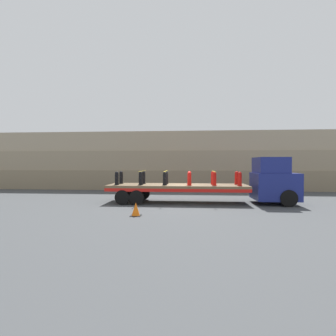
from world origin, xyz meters
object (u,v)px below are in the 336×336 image
Objects in this scene: fire_hydrant_red_far_4 at (213,178)px; fire_hydrant_black_near_0 at (117,178)px; fire_hydrant_black_far_0 at (121,177)px; truck_cab at (275,181)px; fire_hydrant_red_near_3 at (189,179)px; fire_hydrant_red_far_5 at (237,178)px; fire_hydrant_red_far_3 at (189,178)px; fire_hydrant_red_near_4 at (214,179)px; fire_hydrant_red_near_5 at (240,179)px; fire_hydrant_black_near_1 at (141,178)px; fire_hydrant_black_far_2 at (166,178)px; flatbed_trailer at (168,188)px; fire_hydrant_black_near_2 at (165,179)px; fire_hydrant_black_far_1 at (144,178)px; traffic_cone at (136,209)px.

fire_hydrant_black_near_0 is at bearing -170.13° from fire_hydrant_red_far_4.
fire_hydrant_black_near_0 is 1.00× the size of fire_hydrant_black_far_0.
truck_cab is 3.40× the size of fire_hydrant_red_near_3.
fire_hydrant_red_far_5 is at bearing 0.00° from fire_hydrant_black_far_0.
fire_hydrant_red_far_3 is 1.90m from fire_hydrant_red_near_4.
fire_hydrant_red_near_5 is at bearing -34.85° from fire_hydrant_red_far_4.
fire_hydrant_red_far_3 is (0.00, 1.08, 0.00)m from fire_hydrant_red_near_3.
fire_hydrant_black_near_0 and fire_hydrant_red_near_4 have the same top height.
fire_hydrant_red_far_4 is (1.56, 1.08, 0.00)m from fire_hydrant_red_near_3.
fire_hydrant_red_near_5 is (6.23, 0.00, 0.00)m from fire_hydrant_black_near_1.
fire_hydrant_red_near_3 is (1.56, -1.08, 0.00)m from fire_hydrant_black_far_2.
fire_hydrant_red_far_4 is (-3.86, 0.54, 0.15)m from truck_cab.
fire_hydrant_red_near_3 is at bearing -21.31° from flatbed_trailer.
fire_hydrant_black_far_0 is 3.11m from fire_hydrant_black_far_2.
fire_hydrant_black_near_1 and fire_hydrant_black_far_2 have the same top height.
fire_hydrant_red_near_4 is (6.23, 0.00, 0.00)m from fire_hydrant_black_near_0.
fire_hydrant_black_near_2 is 1.00× the size of fire_hydrant_red_near_5.
fire_hydrant_red_far_3 is (1.56, 0.00, 0.00)m from fire_hydrant_black_far_2.
fire_hydrant_red_near_4 is (4.67, 0.00, 0.00)m from fire_hydrant_black_near_1.
fire_hydrant_red_far_5 is (6.23, 1.08, 0.00)m from fire_hydrant_black_near_1.
fire_hydrant_red_near_3 and fire_hydrant_red_far_3 have the same top height.
fire_hydrant_black_far_1 is at bearing 90.00° from fire_hydrant_black_near_1.
fire_hydrant_black_far_1 is at bearing 180.00° from fire_hydrant_red_far_3.
fire_hydrant_red_far_4 is at bearing 180.00° from fire_hydrant_red_far_5.
fire_hydrant_black_far_0 is 1.00× the size of fire_hydrant_red_near_5.
fire_hydrant_red_near_3 is (3.11, -1.08, 0.00)m from fire_hydrant_black_far_1.
fire_hydrant_black_near_1 is 1.56m from fire_hydrant_black_near_2.
traffic_cone is (0.51, -5.05, -1.28)m from fire_hydrant_black_far_1.
fire_hydrant_red_near_3 is at bearing 0.00° from fire_hydrant_black_near_1.
fire_hydrant_black_far_2 is at bearing 0.00° from fire_hydrant_black_far_0.
fire_hydrant_black_near_2 is (-0.17, -0.54, 0.65)m from flatbed_trailer.
fire_hydrant_red_near_5 reaches higher than flatbed_trailer.
fire_hydrant_black_far_2 is 1.90m from fire_hydrant_red_near_3.
traffic_cone is at bearing -105.10° from flatbed_trailer.
fire_hydrant_black_far_1 is at bearing 180.00° from fire_hydrant_black_far_2.
flatbed_trailer is at bearing 158.69° from fire_hydrant_red_near_3.
fire_hydrant_black_far_2 is 5.31m from traffic_cone.
fire_hydrant_black_far_1 and fire_hydrant_red_far_3 have the same top height.
fire_hydrant_black_near_1 is at bearing -34.85° from fire_hydrant_black_far_0.
fire_hydrant_red_near_4 is (2.95, -0.54, 0.65)m from flatbed_trailer.
flatbed_trailer is at bearing 173.14° from fire_hydrant_red_near_5.
truck_cab is 3.90m from fire_hydrant_red_far_4.
fire_hydrant_red_near_5 is at bearing -19.19° from fire_hydrant_red_far_3.
fire_hydrant_black_near_2 is (-6.97, -0.54, 0.15)m from truck_cab.
fire_hydrant_black_near_0 is 3.30m from fire_hydrant_black_far_2.
fire_hydrant_black_far_0 and fire_hydrant_black_near_1 have the same top height.
fire_hydrant_red_far_3 reaches higher than traffic_cone.
fire_hydrant_black_near_2 is 1.56m from fire_hydrant_red_near_3.
fire_hydrant_black_far_0 is 1.00× the size of fire_hydrant_red_far_5.
fire_hydrant_black_near_2 is 3.11m from fire_hydrant_red_near_4.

